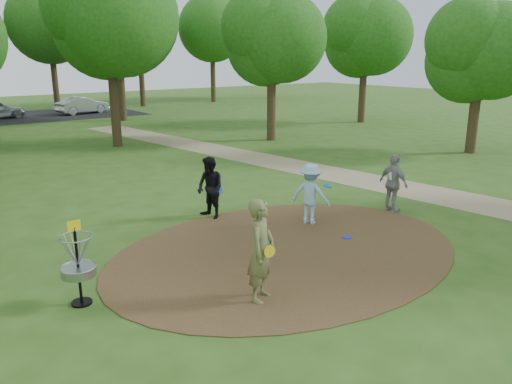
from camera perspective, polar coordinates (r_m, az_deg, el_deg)
ground at (r=11.25m, az=3.68°, el=-6.72°), size 100.00×100.00×0.00m
dirt_clearing at (r=11.24m, az=3.68°, el=-6.68°), size 8.40×8.40×0.02m
footpath at (r=17.10m, az=16.09°, el=0.51°), size 7.55×39.89×0.01m
parking_lot at (r=39.14m, az=-23.71°, el=7.96°), size 14.00×8.00×0.01m
player_observer_with_disc at (r=8.76m, az=0.59°, el=-6.71°), size 0.81×0.75×1.87m
player_throwing_with_disc at (r=12.82m, az=6.26°, el=-0.24°), size 1.21×1.18×1.58m
player_walking_with_disc at (r=13.25m, az=-5.26°, el=0.47°), size 0.73×0.88×1.66m
player_waiting_with_disc at (r=14.27m, az=15.43°, el=0.99°), size 0.51×0.97×1.62m
disc_ground_cyan at (r=11.67m, az=1.32°, el=-5.69°), size 0.22×0.22×0.02m
disc_ground_blue at (r=12.13m, az=10.32°, el=-5.11°), size 0.22×0.22×0.02m
car_right at (r=39.41m, az=-19.20°, el=9.35°), size 3.93×2.01×1.24m
disc_golf_basket at (r=9.16m, az=-19.76°, el=-7.06°), size 0.63×0.63×1.54m
tree_ring at (r=18.98m, az=-13.68°, el=18.11°), size 36.82×45.22×9.08m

